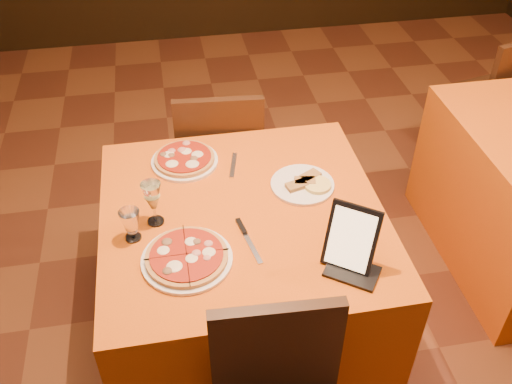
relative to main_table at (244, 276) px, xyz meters
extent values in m
cube|color=#5E2D19|center=(0.12, -0.26, -0.38)|extent=(6.00, 7.00, 0.01)
cube|color=#D3580D|center=(0.00, 0.00, 0.00)|extent=(1.10, 1.10, 0.75)
cylinder|color=white|center=(-0.24, -0.22, 0.38)|extent=(0.33, 0.33, 0.01)
cylinder|color=#AD4C23|center=(-0.24, -0.22, 0.40)|extent=(0.29, 0.29, 0.02)
cylinder|color=white|center=(-0.20, 0.36, 0.38)|extent=(0.29, 0.29, 0.01)
cylinder|color=#AD4C23|center=(-0.20, 0.36, 0.40)|extent=(0.26, 0.26, 0.02)
cylinder|color=white|center=(0.27, 0.11, 0.38)|extent=(0.26, 0.26, 0.01)
cylinder|color=olive|center=(0.27, 0.11, 0.40)|extent=(0.16, 0.16, 0.02)
cube|color=black|center=(0.32, -0.33, 0.49)|extent=(0.20, 0.18, 0.23)
cube|color=#B7B9BF|center=(0.00, -0.17, 0.38)|extent=(0.06, 0.23, 0.01)
cube|color=#B2B2B9|center=(-0.35, -0.18, 0.38)|extent=(0.09, 0.15, 0.01)
cube|color=silver|center=(0.01, 0.30, 0.38)|extent=(0.06, 0.17, 0.01)
camera|label=1|loc=(-0.24, -1.64, 1.86)|focal=40.00mm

